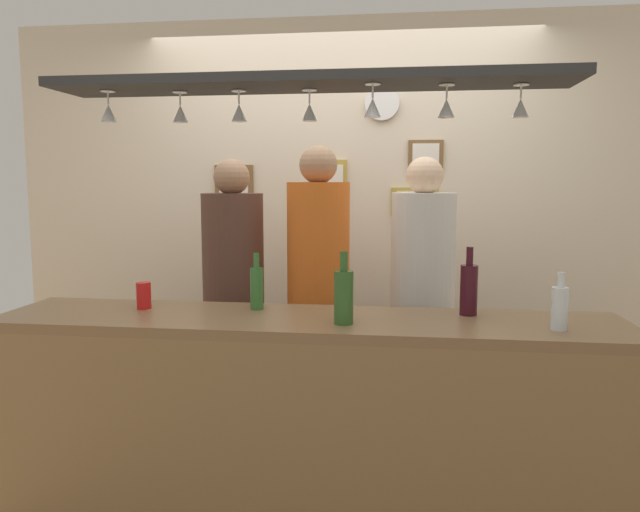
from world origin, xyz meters
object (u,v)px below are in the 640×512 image
(person_left_brown_shirt, at_px, (233,279))
(bottle_wine_dark_red, at_px, (469,288))
(picture_frame_caricature, at_px, (234,191))
(person_middle_orange_shirt, at_px, (318,273))
(picture_frame_crest, at_px, (333,180))
(person_right_white_patterned_shirt, at_px, (423,283))
(bottle_beer_green_import, at_px, (257,287))
(bottle_soda_clear, at_px, (560,307))
(picture_frame_upper_small, at_px, (426,154))
(wall_clock, at_px, (382,103))
(picture_frame_lower_pair, at_px, (415,202))
(bottle_champagne_green, at_px, (344,295))
(drink_can, at_px, (144,295))

(person_left_brown_shirt, xyz_separation_m, bottle_wine_dark_red, (1.22, -0.57, 0.08))
(bottle_wine_dark_red, bearing_deg, picture_frame_caricature, 137.93)
(person_middle_orange_shirt, relative_size, bottle_wine_dark_red, 5.82)
(picture_frame_crest, bearing_deg, person_right_white_patterned_shirt, -51.11)
(bottle_beer_green_import, xyz_separation_m, bottle_soda_clear, (1.27, -0.22, -0.01))
(person_right_white_patterned_shirt, bearing_deg, person_middle_orange_shirt, 180.00)
(bottle_beer_green_import, distance_m, picture_frame_upper_small, 1.64)
(picture_frame_upper_small, xyz_separation_m, wall_clock, (-0.28, -0.01, 0.32))
(bottle_wine_dark_red, distance_m, picture_frame_lower_pair, 1.33)
(bottle_soda_clear, bearing_deg, bottle_beer_green_import, 169.99)
(bottle_beer_green_import, bearing_deg, bottle_wine_dark_red, 0.40)
(picture_frame_upper_small, relative_size, picture_frame_lower_pair, 0.73)
(bottle_champagne_green, relative_size, picture_frame_crest, 1.15)
(bottle_champagne_green, xyz_separation_m, drink_can, (-0.94, 0.18, -0.06))
(picture_frame_caricature, height_order, picture_frame_upper_small, picture_frame_upper_small)
(bottle_beer_green_import, relative_size, picture_frame_upper_small, 1.18)
(bottle_champagne_green, bearing_deg, bottle_soda_clear, 0.63)
(person_left_brown_shirt, relative_size, drink_can, 13.75)
(bottle_champagne_green, distance_m, picture_frame_upper_small, 1.68)
(bottle_champagne_green, distance_m, drink_can, 0.96)
(person_left_brown_shirt, distance_m, wall_clock, 1.48)
(person_middle_orange_shirt, distance_m, picture_frame_crest, 0.86)
(person_right_white_patterned_shirt, bearing_deg, picture_frame_lower_pair, 92.81)
(wall_clock, bearing_deg, person_middle_orange_shirt, -114.37)
(drink_can, relative_size, picture_frame_lower_pair, 0.41)
(person_left_brown_shirt, distance_m, picture_frame_crest, 1.01)
(person_left_brown_shirt, height_order, drink_can, person_left_brown_shirt)
(picture_frame_upper_small, bearing_deg, picture_frame_lower_pair, 180.00)
(bottle_beer_green_import, bearing_deg, person_middle_orange_shirt, 70.30)
(person_left_brown_shirt, height_order, person_middle_orange_shirt, person_middle_orange_shirt)
(bottle_wine_dark_red, height_order, picture_frame_crest, picture_frame_crest)
(person_left_brown_shirt, xyz_separation_m, picture_frame_upper_small, (1.07, 0.70, 0.72))
(picture_frame_upper_small, bearing_deg, bottle_champagne_green, -104.11)
(person_right_white_patterned_shirt, xyz_separation_m, picture_frame_caricature, (-1.23, 0.70, 0.48))
(person_left_brown_shirt, relative_size, picture_frame_crest, 6.45)
(person_right_white_patterned_shirt, xyz_separation_m, wall_clock, (-0.25, 0.69, 1.04))
(picture_frame_crest, distance_m, picture_frame_upper_small, 0.61)
(bottle_soda_clear, height_order, bottle_wine_dark_red, bottle_wine_dark_red)
(person_right_white_patterned_shirt, height_order, bottle_soda_clear, person_right_white_patterned_shirt)
(bottle_beer_green_import, height_order, picture_frame_caricature, picture_frame_caricature)
(picture_frame_crest, xyz_separation_m, picture_frame_lower_pair, (0.53, 0.00, -0.14))
(person_middle_orange_shirt, bearing_deg, bottle_soda_clear, -36.90)
(bottle_wine_dark_red, relative_size, wall_clock, 1.36)
(person_right_white_patterned_shirt, distance_m, bottle_beer_green_import, 0.96)
(picture_frame_upper_small, bearing_deg, person_middle_orange_shirt, -130.38)
(bottle_soda_clear, relative_size, picture_frame_lower_pair, 0.77)
(bottle_wine_dark_red, height_order, picture_frame_upper_small, picture_frame_upper_small)
(bottle_champagne_green, xyz_separation_m, picture_frame_lower_pair, (0.31, 1.51, 0.34))
(bottle_champagne_green, relative_size, wall_clock, 1.36)
(person_middle_orange_shirt, height_order, wall_clock, wall_clock)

